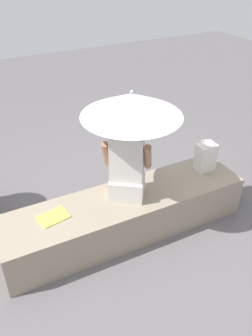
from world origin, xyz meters
TOP-DOWN VIEW (x-y plane):
  - ground_plane at (0.00, 0.00)m, footprint 14.00×14.00m
  - stone_bench at (0.00, 0.00)m, footprint 2.60×0.63m
  - person_seated at (-0.03, -0.02)m, footprint 0.50×0.43m
  - parasol at (-0.11, -0.09)m, footprint 0.95×0.95m
  - handbag_black at (-1.04, -0.06)m, footprint 0.21×0.16m
  - magazine at (0.74, -0.04)m, footprint 0.31×0.25m

SIDE VIEW (x-z plane):
  - ground_plane at x=0.00m, z-range 0.00..0.00m
  - stone_bench at x=0.00m, z-range 0.00..0.45m
  - magazine at x=0.74m, z-range 0.45..0.46m
  - handbag_black at x=-1.04m, z-range 0.44..0.78m
  - person_seated at x=-0.03m, z-range 0.39..1.29m
  - parasol at x=-0.11m, z-range 0.86..1.96m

